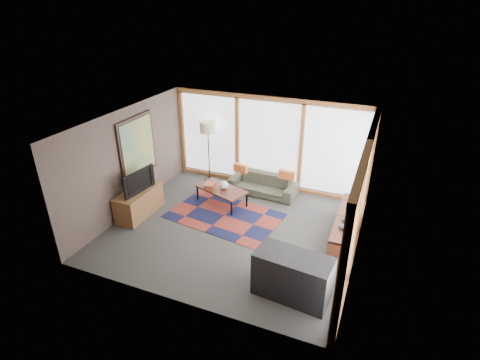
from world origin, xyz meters
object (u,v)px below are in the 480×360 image
at_px(coffee_table, 222,196).
at_px(bar_counter, 293,276).
at_px(sofa, 263,184).
at_px(floor_lamp, 209,151).
at_px(bookshelf, 344,227).
at_px(tv_console, 139,202).
at_px(television, 136,181).

distance_m(coffee_table, bar_counter, 3.66).
bearing_deg(sofa, floor_lamp, 175.58).
distance_m(bookshelf, tv_console, 4.93).
xyz_separation_m(floor_lamp, television, (-0.69, -2.48, 0.06)).
relative_size(sofa, television, 1.87).
bearing_deg(coffee_table, television, -141.90).
bearing_deg(television, sofa, -40.47).
relative_size(coffee_table, bookshelf, 0.60).
xyz_separation_m(sofa, floor_lamp, (-1.76, 0.24, 0.62)).
xyz_separation_m(bookshelf, tv_console, (-4.85, -0.88, 0.06)).
height_order(tv_console, television, television).
xyz_separation_m(coffee_table, bookshelf, (3.20, -0.38, 0.06)).
distance_m(floor_lamp, television, 2.57).
distance_m(floor_lamp, coffee_table, 1.66).
bearing_deg(floor_lamp, bookshelf, -20.76).
xyz_separation_m(floor_lamp, bar_counter, (3.54, -3.76, -0.46)).
relative_size(sofa, tv_console, 1.39).
xyz_separation_m(sofa, television, (-2.45, -2.23, 0.68)).
relative_size(sofa, floor_lamp, 1.04).
xyz_separation_m(floor_lamp, coffee_table, (0.95, -1.19, -0.67)).
bearing_deg(bar_counter, coffee_table, 140.93).
bearing_deg(television, bar_counter, -99.70).
bearing_deg(sofa, tv_console, -134.76).
relative_size(sofa, bookshelf, 0.84).
relative_size(coffee_table, bar_counter, 0.96).
xyz_separation_m(tv_console, bar_counter, (4.25, -1.31, 0.10)).
bearing_deg(floor_lamp, coffee_table, -51.36).
xyz_separation_m(sofa, bar_counter, (1.77, -3.52, 0.16)).
height_order(bookshelf, bar_counter, bar_counter).
xyz_separation_m(tv_console, television, (0.02, -0.02, 0.61)).
bearing_deg(bar_counter, floor_lamp, 139.03).
relative_size(tv_console, bar_counter, 0.98).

